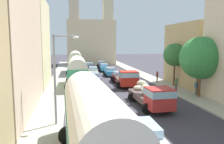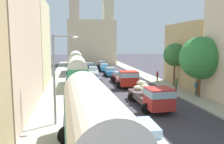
{
  "view_description": "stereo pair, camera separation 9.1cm",
  "coord_description": "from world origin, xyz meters",
  "px_view_note": "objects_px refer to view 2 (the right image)",
  "views": [
    {
      "loc": [
        -5.4,
        -6.75,
        5.89
      ],
      "look_at": [
        0.0,
        23.18,
        1.94
      ],
      "focal_mm": 37.05,
      "sensor_mm": 36.0,
      "label": 1
    },
    {
      "loc": [
        -5.31,
        -6.76,
        5.89
      ],
      "look_at": [
        0.0,
        23.18,
        1.94
      ],
      "focal_mm": 37.05,
      "sensor_mm": 36.0,
      "label": 2
    }
  ],
  "objects_px": {
    "car_0": "(119,77)",
    "car_6": "(93,71)",
    "parked_bus_0": "(92,123)",
    "cargo_truck_1": "(126,78)",
    "parked_bus_1": "(78,71)",
    "car_2": "(104,67)",
    "pedestrian_0": "(176,83)",
    "streetlamp_near": "(58,72)",
    "car_7": "(89,66)",
    "car_3": "(102,64)",
    "car_4": "(141,137)",
    "car_5": "(94,78)",
    "car_1": "(110,72)",
    "cargo_truck_0": "(152,96)",
    "parked_bus_2": "(76,62)",
    "pedestrian_1": "(196,88)",
    "pedestrian_2": "(157,76)"
  },
  "relations": [
    {
      "from": "car_6",
      "to": "car_7",
      "type": "height_order",
      "value": "car_7"
    },
    {
      "from": "cargo_truck_1",
      "to": "car_3",
      "type": "distance_m",
      "value": 23.49
    },
    {
      "from": "parked_bus_0",
      "to": "pedestrian_0",
      "type": "relative_size",
      "value": 5.38
    },
    {
      "from": "cargo_truck_1",
      "to": "streetlamp_near",
      "type": "relative_size",
      "value": 1.17
    },
    {
      "from": "parked_bus_1",
      "to": "car_0",
      "type": "relative_size",
      "value": 2.22
    },
    {
      "from": "car_4",
      "to": "pedestrian_2",
      "type": "relative_size",
      "value": 2.54
    },
    {
      "from": "cargo_truck_1",
      "to": "car_4",
      "type": "bearing_deg",
      "value": -101.12
    },
    {
      "from": "parked_bus_1",
      "to": "cargo_truck_0",
      "type": "distance_m",
      "value": 12.96
    },
    {
      "from": "parked_bus_0",
      "to": "parked_bus_1",
      "type": "xyz_separation_m",
      "value": [
        -0.1,
        20.22,
        -0.06
      ]
    },
    {
      "from": "car_2",
      "to": "pedestrian_0",
      "type": "height_order",
      "value": "pedestrian_0"
    },
    {
      "from": "pedestrian_2",
      "to": "pedestrian_1",
      "type": "bearing_deg",
      "value": -83.61
    },
    {
      "from": "streetlamp_near",
      "to": "car_7",
      "type": "bearing_deg",
      "value": 81.66
    },
    {
      "from": "parked_bus_0",
      "to": "car_0",
      "type": "bearing_deg",
      "value": 75.23
    },
    {
      "from": "cargo_truck_0",
      "to": "car_2",
      "type": "xyz_separation_m",
      "value": [
        -0.4,
        27.23,
        -0.41
      ]
    },
    {
      "from": "pedestrian_2",
      "to": "streetlamp_near",
      "type": "relative_size",
      "value": 0.27
    },
    {
      "from": "parked_bus_2",
      "to": "cargo_truck_0",
      "type": "xyz_separation_m",
      "value": [
        6.15,
        -24.27,
        -1.12
      ]
    },
    {
      "from": "car_7",
      "to": "car_6",
      "type": "bearing_deg",
      "value": -89.5
    },
    {
      "from": "pedestrian_2",
      "to": "streetlamp_near",
      "type": "distance_m",
      "value": 20.42
    },
    {
      "from": "car_6",
      "to": "pedestrian_2",
      "type": "xyz_separation_m",
      "value": [
        8.46,
        -9.11,
        0.22
      ]
    },
    {
      "from": "car_3",
      "to": "pedestrian_2",
      "type": "height_order",
      "value": "pedestrian_2"
    },
    {
      "from": "streetlamp_near",
      "to": "parked_bus_1",
      "type": "bearing_deg",
      "value": 83.05
    },
    {
      "from": "car_5",
      "to": "pedestrian_0",
      "type": "xyz_separation_m",
      "value": [
        9.01,
        -6.99,
        0.23
      ]
    },
    {
      "from": "parked_bus_2",
      "to": "car_1",
      "type": "distance_m",
      "value": 7.24
    },
    {
      "from": "car_1",
      "to": "car_4",
      "type": "height_order",
      "value": "car_4"
    },
    {
      "from": "car_3",
      "to": "car_7",
      "type": "height_order",
      "value": "car_7"
    },
    {
      "from": "parked_bus_0",
      "to": "cargo_truck_1",
      "type": "relative_size",
      "value": 1.31
    },
    {
      "from": "parked_bus_1",
      "to": "car_7",
      "type": "distance_m",
      "value": 18.03
    },
    {
      "from": "car_1",
      "to": "car_3",
      "type": "distance_m",
      "value": 13.59
    },
    {
      "from": "cargo_truck_1",
      "to": "pedestrian_2",
      "type": "bearing_deg",
      "value": 21.84
    },
    {
      "from": "parked_bus_2",
      "to": "car_3",
      "type": "distance_m",
      "value": 11.56
    },
    {
      "from": "pedestrian_2",
      "to": "car_5",
      "type": "bearing_deg",
      "value": 176.21
    },
    {
      "from": "car_3",
      "to": "pedestrian_2",
      "type": "relative_size",
      "value": 2.39
    },
    {
      "from": "pedestrian_0",
      "to": "parked_bus_1",
      "type": "bearing_deg",
      "value": 155.11
    },
    {
      "from": "parked_bus_1",
      "to": "car_6",
      "type": "distance_m",
      "value": 10.74
    },
    {
      "from": "car_3",
      "to": "pedestrian_0",
      "type": "relative_size",
      "value": 2.27
    },
    {
      "from": "car_1",
      "to": "pedestrian_2",
      "type": "bearing_deg",
      "value": -54.61
    },
    {
      "from": "car_3",
      "to": "car_4",
      "type": "relative_size",
      "value": 0.94
    },
    {
      "from": "car_0",
      "to": "car_6",
      "type": "distance_m",
      "value": 7.97
    },
    {
      "from": "car_3",
      "to": "pedestrian_1",
      "type": "height_order",
      "value": "pedestrian_1"
    },
    {
      "from": "car_1",
      "to": "streetlamp_near",
      "type": "xyz_separation_m",
      "value": [
        -7.63,
        -23.16,
        3.09
      ]
    },
    {
      "from": "car_2",
      "to": "pedestrian_1",
      "type": "relative_size",
      "value": 2.54
    },
    {
      "from": "pedestrian_1",
      "to": "streetlamp_near",
      "type": "distance_m",
      "value": 15.84
    },
    {
      "from": "car_1",
      "to": "pedestrian_2",
      "type": "xyz_separation_m",
      "value": [
        5.58,
        -7.86,
        0.24
      ]
    },
    {
      "from": "cargo_truck_1",
      "to": "car_7",
      "type": "distance_m",
      "value": 18.98
    },
    {
      "from": "cargo_truck_0",
      "to": "streetlamp_near",
      "type": "height_order",
      "value": "streetlamp_near"
    },
    {
      "from": "cargo_truck_1",
      "to": "streetlamp_near",
      "type": "height_order",
      "value": "streetlamp_near"
    },
    {
      "from": "car_0",
      "to": "car_6",
      "type": "relative_size",
      "value": 0.88
    },
    {
      "from": "parked_bus_2",
      "to": "car_4",
      "type": "xyz_separation_m",
      "value": [
        2.79,
        -31.87,
        -1.49
      ]
    },
    {
      "from": "car_5",
      "to": "streetlamp_near",
      "type": "distance_m",
      "value": 16.7
    },
    {
      "from": "car_0",
      "to": "car_5",
      "type": "xyz_separation_m",
      "value": [
        -3.84,
        -1.19,
        0.05
      ]
    }
  ]
}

